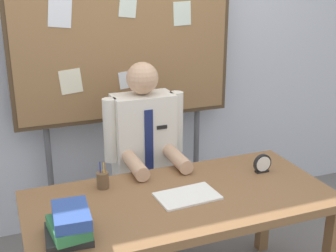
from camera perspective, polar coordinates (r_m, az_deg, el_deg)
back_wall at (r=3.44m, az=-6.37°, el=9.31°), size 6.40×0.08×2.70m
desk at (r=2.57m, az=1.60°, el=-10.59°), size 1.70×0.80×0.74m
person at (r=3.10m, az=-2.98°, el=-5.44°), size 0.55×0.56×1.38m
bulletin_board at (r=3.24m, az=-5.45°, el=9.98°), size 1.60×0.09×2.00m
book_stack at (r=2.17m, az=-12.32°, el=-12.10°), size 0.23×0.26×0.15m
open_notebook at (r=2.52m, az=2.47°, el=-8.83°), size 0.35×0.23×0.01m
desk_clock at (r=2.85m, az=11.84°, el=-4.74°), size 0.12×0.04×0.12m
pen_holder at (r=2.62m, az=-8.25°, el=-6.77°), size 0.07×0.07×0.16m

